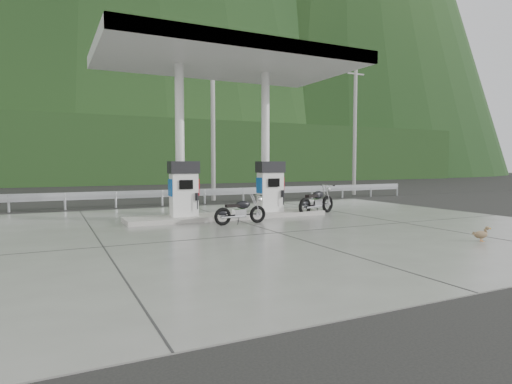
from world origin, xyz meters
name	(u,v)px	position (x,y,z in m)	size (l,w,h in m)	color
ground	(262,228)	(0.00, 0.00, 0.00)	(160.00, 160.00, 0.00)	black
forecourt_apron	(262,228)	(0.00, 0.00, 0.01)	(18.00, 14.00, 0.02)	slate
pump_island	(229,216)	(0.00, 2.50, 0.10)	(7.00, 1.40, 0.15)	gray
gas_pump_left	(184,189)	(-1.60, 2.50, 1.07)	(0.95, 0.55, 1.80)	white
gas_pump_right	(270,186)	(1.60, 2.50, 1.07)	(0.95, 0.55, 1.80)	white
canopy_column_left	(180,140)	(-1.60, 2.90, 2.67)	(0.30, 0.30, 5.00)	white
canopy_column_right	(265,142)	(1.60, 2.90, 2.67)	(0.30, 0.30, 5.00)	white
canopy_roof	(229,60)	(0.00, 2.50, 5.37)	(8.50, 5.00, 0.40)	silver
guardrail	(184,189)	(0.00, 8.00, 0.71)	(26.00, 0.16, 1.42)	#AAAEB2
road	(165,199)	(0.00, 11.50, 0.00)	(60.00, 7.00, 0.01)	black
utility_pole_b	(213,122)	(2.00, 9.50, 4.00)	(0.22, 0.22, 8.00)	gray
utility_pole_c	(355,128)	(11.00, 9.50, 4.00)	(0.22, 0.22, 8.00)	gray
tree_band	(115,151)	(0.00, 30.00, 3.00)	(80.00, 6.00, 6.00)	black
forested_hills	(89,176)	(0.00, 60.00, 0.00)	(100.00, 40.00, 140.00)	black
motorcycle_left	(241,212)	(-0.24, 0.99, 0.41)	(1.64, 0.52, 0.78)	black
motorcycle_right	(317,201)	(3.39, 2.20, 0.48)	(1.95, 0.62, 0.93)	black
duck	(481,235)	(3.80, -4.24, 0.18)	(0.43, 0.12, 0.31)	brown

